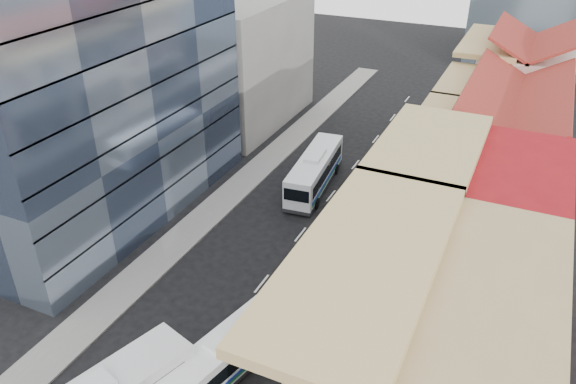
% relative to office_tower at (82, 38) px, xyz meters
% --- Properties ---
extents(sidewalk_right, '(3.00, 90.00, 0.15)m').
position_rel_office_tower_xyz_m(sidewalk_right, '(25.50, 3.00, -14.93)').
color(sidewalk_right, slate).
rests_on(sidewalk_right, ground).
extents(sidewalk_left, '(3.00, 90.00, 0.15)m').
position_rel_office_tower_xyz_m(sidewalk_left, '(8.50, 3.00, -14.93)').
color(sidewalk_left, slate).
rests_on(sidewalk_left, ground).
extents(shophouse_red, '(8.00, 10.00, 12.00)m').
position_rel_office_tower_xyz_m(shophouse_red, '(31.00, -2.00, -9.00)').
color(shophouse_red, maroon).
rests_on(shophouse_red, ground).
extents(shophouse_cream_near, '(8.00, 9.00, 10.00)m').
position_rel_office_tower_xyz_m(shophouse_cream_near, '(31.00, 7.50, -10.00)').
color(shophouse_cream_near, '#EFE3D1').
rests_on(shophouse_cream_near, ground).
extents(shophouse_cream_mid, '(8.00, 9.00, 10.00)m').
position_rel_office_tower_xyz_m(shophouse_cream_mid, '(31.00, 16.50, -10.00)').
color(shophouse_cream_mid, '#EFE3D1').
rests_on(shophouse_cream_mid, ground).
extents(shophouse_cream_far, '(8.00, 12.00, 11.00)m').
position_rel_office_tower_xyz_m(shophouse_cream_far, '(31.00, 27.00, -9.50)').
color(shophouse_cream_far, '#EFE3D1').
rests_on(shophouse_cream_far, ground).
extents(office_tower, '(12.00, 26.00, 30.00)m').
position_rel_office_tower_xyz_m(office_tower, '(0.00, 0.00, 0.00)').
color(office_tower, '#44526B').
rests_on(office_tower, ground).
extents(office_block_far, '(10.00, 18.00, 14.00)m').
position_rel_office_tower_xyz_m(office_block_far, '(1.00, 23.00, -8.00)').
color(office_block_far, gray).
rests_on(office_block_far, ground).
extents(bus_left_far, '(3.73, 11.32, 3.56)m').
position_rel_office_tower_xyz_m(bus_left_far, '(15.00, 10.85, -13.22)').
color(bus_left_far, silver).
rests_on(bus_left_far, ground).
extents(bus_right, '(4.39, 9.93, 3.10)m').
position_rel_office_tower_xyz_m(bus_right, '(19.00, -12.34, -13.45)').
color(bus_right, white).
rests_on(bus_right, ground).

